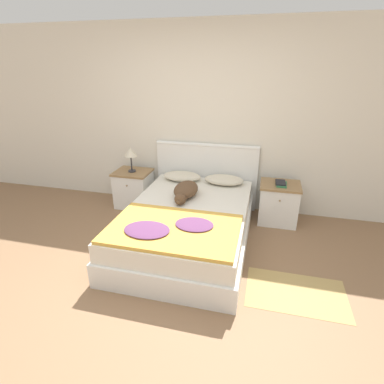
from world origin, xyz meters
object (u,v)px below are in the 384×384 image
(book_stack, at_px, (281,183))
(nightstand_right, at_px, (278,203))
(dog, at_px, (186,190))
(table_lamp, at_px, (131,153))
(nightstand_left, at_px, (134,188))
(bed, at_px, (188,225))
(pillow_right, at_px, (224,180))
(pillow_left, at_px, (182,176))

(book_stack, bearing_deg, nightstand_right, 96.14)
(dog, relative_size, table_lamp, 1.85)
(nightstand_left, bearing_deg, book_stack, -0.64)
(dog, bearing_deg, nightstand_right, 24.60)
(bed, relative_size, nightstand_left, 3.79)
(nightstand_right, height_order, pillow_right, pillow_right)
(dog, height_order, table_lamp, table_lamp)
(nightstand_right, bearing_deg, nightstand_left, 180.00)
(bed, bearing_deg, nightstand_right, 37.23)
(pillow_left, bearing_deg, nightstand_left, -178.03)
(bed, height_order, table_lamp, table_lamp)
(nightstand_right, bearing_deg, pillow_left, 178.91)
(bed, distance_m, pillow_right, 0.93)
(bed, relative_size, table_lamp, 5.82)
(pillow_right, relative_size, dog, 0.82)
(nightstand_left, height_order, pillow_left, pillow_left)
(pillow_right, bearing_deg, bed, -109.97)
(pillow_left, relative_size, book_stack, 2.37)
(pillow_right, height_order, table_lamp, table_lamp)
(pillow_left, bearing_deg, dog, -69.98)
(bed, distance_m, nightstand_right, 1.33)
(nightstand_right, relative_size, table_lamp, 1.54)
(nightstand_left, bearing_deg, nightstand_right, 0.00)
(nightstand_left, relative_size, nightstand_right, 1.00)
(bed, height_order, dog, dog)
(book_stack, bearing_deg, nightstand_left, 179.36)
(table_lamp, bearing_deg, nightstand_right, 0.34)
(nightstand_right, distance_m, dog, 1.30)
(book_stack, bearing_deg, dog, -156.42)
(book_stack, bearing_deg, table_lamp, 179.70)
(bed, xyz_separation_m, book_stack, (1.06, 0.78, 0.34))
(dog, bearing_deg, nightstand_left, 151.08)
(book_stack, height_order, table_lamp, table_lamp)
(pillow_left, bearing_deg, pillow_right, 0.00)
(bed, relative_size, pillow_right, 3.85)
(nightstand_left, distance_m, pillow_left, 0.80)
(nightstand_left, relative_size, book_stack, 2.41)
(dog, distance_m, table_lamp, 1.12)
(nightstand_right, height_order, pillow_left, pillow_left)
(nightstand_right, height_order, book_stack, book_stack)
(bed, bearing_deg, table_lamp, 143.20)
(nightstand_right, bearing_deg, table_lamp, -179.66)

